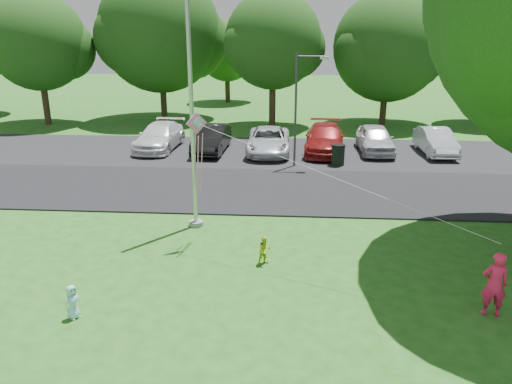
# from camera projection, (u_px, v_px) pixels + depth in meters

# --- Properties ---
(ground) EXTENTS (120.00, 120.00, 0.00)m
(ground) POSITION_uv_depth(u_px,v_px,m) (300.00, 307.00, 12.23)
(ground) COLOR #215C18
(ground) RESTS_ON ground
(park_road) EXTENTS (60.00, 6.00, 0.06)m
(park_road) POSITION_uv_depth(u_px,v_px,m) (297.00, 190.00, 20.74)
(park_road) COLOR black
(park_road) RESTS_ON ground
(parking_strip) EXTENTS (42.00, 7.00, 0.06)m
(parking_strip) POSITION_uv_depth(u_px,v_px,m) (296.00, 153.00, 26.88)
(parking_strip) COLOR black
(parking_strip) RESTS_ON ground
(flagpole) EXTENTS (0.50, 0.50, 10.00)m
(flagpole) POSITION_uv_depth(u_px,v_px,m) (191.00, 104.00, 15.87)
(flagpole) COLOR #B7BABF
(flagpole) RESTS_ON ground
(street_lamp) EXTENTS (1.51, 0.21, 5.35)m
(street_lamp) POSITION_uv_depth(u_px,v_px,m) (300.00, 101.00, 23.25)
(street_lamp) COLOR #3F3F44
(street_lamp) RESTS_ON ground
(trash_can) EXTENTS (0.68, 0.68, 1.08)m
(trash_can) POSITION_uv_depth(u_px,v_px,m) (338.00, 155.00, 24.22)
(trash_can) COLOR black
(trash_can) RESTS_ON ground
(tree_row) EXTENTS (64.35, 11.94, 10.88)m
(tree_row) POSITION_uv_depth(u_px,v_px,m) (321.00, 39.00, 33.23)
(tree_row) COLOR #332316
(tree_row) RESTS_ON ground
(horizon_trees) EXTENTS (77.46, 7.20, 7.02)m
(horizon_trees) POSITION_uv_depth(u_px,v_px,m) (343.00, 53.00, 42.64)
(horizon_trees) COLOR #332316
(horizon_trees) RESTS_ON ground
(parked_cars) EXTENTS (16.71, 5.38, 1.46)m
(parked_cars) POSITION_uv_depth(u_px,v_px,m) (287.00, 139.00, 26.74)
(parked_cars) COLOR silver
(parked_cars) RESTS_ON ground
(woman) EXTENTS (0.62, 0.44, 1.63)m
(woman) POSITION_uv_depth(u_px,v_px,m) (494.00, 284.00, 11.63)
(woman) COLOR #FB2158
(woman) RESTS_ON ground
(child_yellow) EXTENTS (0.52, 0.50, 0.86)m
(child_yellow) POSITION_uv_depth(u_px,v_px,m) (265.00, 250.00, 14.29)
(child_yellow) COLOR #B8CF20
(child_yellow) RESTS_ON ground
(child_blue) EXTENTS (0.45, 0.49, 0.84)m
(child_blue) POSITION_uv_depth(u_px,v_px,m) (73.00, 302.00, 11.64)
(child_blue) COLOR #A0E4F5
(child_blue) RESTS_ON ground
(kite) EXTENTS (7.89, 3.95, 2.80)m
(kite) POSITION_uv_depth(u_px,v_px,m) (203.00, 139.00, 14.69)
(kite) COLOR pink
(kite) RESTS_ON ground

